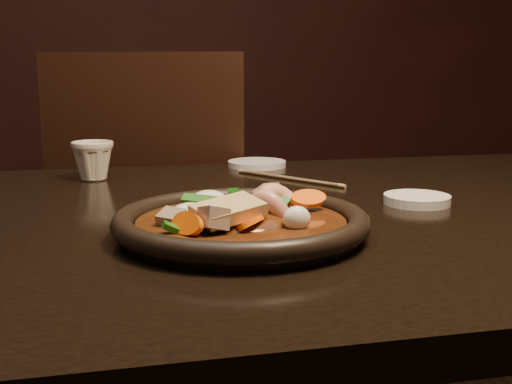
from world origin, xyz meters
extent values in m
cube|color=black|center=(0.00, 0.00, 0.73)|extent=(1.60, 0.90, 0.04)
cube|color=black|center=(-0.10, 0.74, 0.47)|extent=(0.58, 0.58, 0.04)
cylinder|color=black|center=(0.13, 0.86, 0.23)|extent=(0.04, 0.04, 0.45)
cylinder|color=black|center=(0.02, 0.51, 0.23)|extent=(0.04, 0.04, 0.45)
cylinder|color=black|center=(-0.22, 0.98, 0.23)|extent=(0.04, 0.04, 0.45)
cylinder|color=black|center=(-0.34, 0.62, 0.23)|extent=(0.04, 0.04, 0.45)
cube|color=black|center=(-0.17, 0.54, 0.74)|extent=(0.43, 0.17, 0.48)
cylinder|color=black|center=(-0.09, -0.13, 0.76)|extent=(0.28, 0.28, 0.01)
torus|color=black|center=(-0.09, -0.13, 0.77)|extent=(0.31, 0.31, 0.03)
cylinder|color=#3E1D0B|center=(-0.09, -0.13, 0.77)|extent=(0.25, 0.25, 0.01)
ellipsoid|color=#3E1D0B|center=(-0.09, -0.13, 0.77)|extent=(0.14, 0.13, 0.04)
torus|color=#DB9F8A|center=(-0.06, -0.14, 0.77)|extent=(0.07, 0.08, 0.06)
torus|color=#DB9F8A|center=(-0.04, -0.10, 0.78)|extent=(0.08, 0.08, 0.06)
cube|color=gray|center=(-0.09, -0.07, 0.77)|extent=(0.03, 0.03, 0.04)
cube|color=gray|center=(-0.17, -0.14, 0.77)|extent=(0.04, 0.04, 0.03)
cube|color=gray|center=(-0.13, -0.19, 0.79)|extent=(0.04, 0.04, 0.04)
cube|color=gray|center=(-0.08, -0.14, 0.79)|extent=(0.03, 0.03, 0.03)
cube|color=gray|center=(-0.04, -0.07, 0.78)|extent=(0.04, 0.04, 0.03)
cylinder|color=#FF6008|center=(-0.09, -0.18, 0.78)|extent=(0.06, 0.06, 0.03)
cylinder|color=#FF6008|center=(-0.12, -0.11, 0.78)|extent=(0.06, 0.06, 0.04)
cylinder|color=#FF6008|center=(0.00, -0.11, 0.79)|extent=(0.05, 0.05, 0.03)
cylinder|color=#FF6008|center=(-0.06, -0.11, 0.78)|extent=(0.05, 0.05, 0.03)
cylinder|color=#FF6008|center=(-0.16, -0.18, 0.78)|extent=(0.05, 0.06, 0.04)
cube|color=#1B5E11|center=(-0.08, -0.07, 0.79)|extent=(0.03, 0.04, 0.03)
cube|color=#1B5E11|center=(-0.17, -0.18, 0.77)|extent=(0.04, 0.02, 0.03)
cube|color=#1B5E11|center=(-0.07, -0.13, 0.78)|extent=(0.03, 0.05, 0.02)
cube|color=#1B5E11|center=(-0.13, -0.08, 0.79)|extent=(0.05, 0.03, 0.01)
cube|color=#1B5E11|center=(-0.11, -0.13, 0.78)|extent=(0.02, 0.05, 0.01)
cube|color=#1B5E11|center=(-0.04, -0.11, 0.78)|extent=(0.04, 0.03, 0.03)
cube|color=#1B5E11|center=(-0.10, -0.11, 0.78)|extent=(0.04, 0.04, 0.01)
ellipsoid|color=white|center=(-0.15, -0.11, 0.78)|extent=(0.05, 0.04, 0.02)
ellipsoid|color=white|center=(-0.09, -0.13, 0.78)|extent=(0.03, 0.04, 0.03)
ellipsoid|color=white|center=(-0.08, -0.06, 0.78)|extent=(0.03, 0.04, 0.02)
ellipsoid|color=white|center=(-0.14, -0.16, 0.78)|extent=(0.05, 0.04, 0.02)
ellipsoid|color=white|center=(-0.12, -0.05, 0.78)|extent=(0.05, 0.04, 0.03)
ellipsoid|color=white|center=(-0.13, -0.17, 0.78)|extent=(0.04, 0.03, 0.03)
ellipsoid|color=white|center=(-0.04, -0.18, 0.78)|extent=(0.03, 0.02, 0.03)
cube|color=#CFB57B|center=(-0.11, -0.17, 0.79)|extent=(0.09, 0.08, 0.03)
cylinder|color=white|center=(0.20, -0.01, 0.76)|extent=(0.10, 0.10, 0.01)
cylinder|color=white|center=(0.05, 0.39, 0.76)|extent=(0.12, 0.12, 0.01)
imported|color=beige|center=(-0.27, 0.31, 0.79)|extent=(0.09, 0.09, 0.07)
cylinder|color=tan|center=(0.07, 0.22, 0.75)|extent=(0.14, 0.19, 0.01)
cylinder|color=tan|center=(0.07, 0.23, 0.75)|extent=(0.14, 0.19, 0.01)
camera|label=1|loc=(-0.24, -0.86, 0.95)|focal=45.00mm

